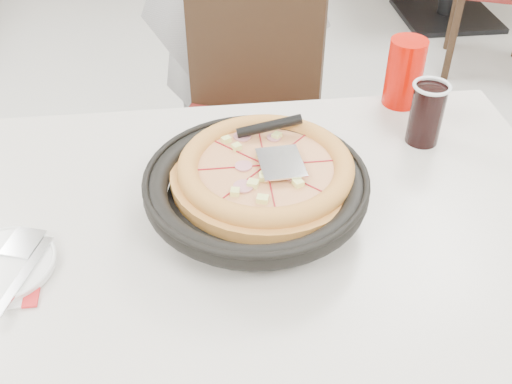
{
  "coord_description": "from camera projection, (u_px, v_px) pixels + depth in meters",
  "views": [
    {
      "loc": [
        0.27,
        -0.82,
        1.49
      ],
      "look_at": [
        0.37,
        0.02,
        0.8
      ],
      "focal_mm": 42.0,
      "sensor_mm": 36.0,
      "label": 1
    }
  ],
  "objects": [
    {
      "name": "cola_glass",
      "position": [
        426.0,
        115.0,
        1.27
      ],
      "size": [
        0.08,
        0.08,
        0.13
      ],
      "primitive_type": "cylinder",
      "rotation": [
        0.0,
        0.0,
        -0.11
      ],
      "color": "black",
      "rests_on": "main_table"
    },
    {
      "name": "pizza",
      "position": [
        266.0,
        174.0,
        1.12
      ],
      "size": [
        0.39,
        0.39,
        0.02
      ],
      "primitive_type": "cylinder",
      "rotation": [
        0.0,
        0.0,
        -0.11
      ],
      "color": "orange",
      "rests_on": "pizza_pan"
    },
    {
      "name": "fork",
      "position": [
        24.0,
        274.0,
        0.98
      ],
      "size": [
        0.07,
        0.17,
        0.0
      ],
      "primitive_type": "cube",
      "rotation": [
        0.0,
        0.0,
        -0.32
      ],
      "color": "silver",
      "rests_on": "side_plate"
    },
    {
      "name": "main_table",
      "position": [
        259.0,
        338.0,
        1.36
      ],
      "size": [
        1.28,
        0.93,
        0.75
      ],
      "primitive_type": null,
      "rotation": [
        0.0,
        0.0,
        -0.11
      ],
      "color": "beige",
      "rests_on": "floor"
    },
    {
      "name": "chair_far",
      "position": [
        237.0,
        141.0,
        1.79
      ],
      "size": [
        0.55,
        0.55,
        0.95
      ],
      "primitive_type": null,
      "rotation": [
        0.0,
        0.0,
        2.75
      ],
      "color": "black",
      "rests_on": "floor"
    },
    {
      "name": "pizza_server",
      "position": [
        281.0,
        162.0,
        1.09
      ],
      "size": [
        0.08,
        0.1,
        0.0
      ],
      "primitive_type": "cube",
      "rotation": [
        0.0,
        0.0,
        0.06
      ],
      "color": "silver",
      "rests_on": "pizza"
    },
    {
      "name": "pizza_pan",
      "position": [
        256.0,
        195.0,
        1.1
      ],
      "size": [
        0.36,
        0.36,
        0.01
      ],
      "primitive_type": "cylinder",
      "rotation": [
        0.0,
        0.0,
        -0.11
      ],
      "color": "black",
      "rests_on": "trivet"
    },
    {
      "name": "red_cup",
      "position": [
        404.0,
        73.0,
        1.38
      ],
      "size": [
        0.09,
        0.09,
        0.16
      ],
      "primitive_type": "cylinder",
      "rotation": [
        0.0,
        0.0,
        -0.11
      ],
      "color": "#C00A00",
      "rests_on": "main_table"
    },
    {
      "name": "trivet",
      "position": [
        254.0,
        185.0,
        1.16
      ],
      "size": [
        0.13,
        0.13,
        0.04
      ],
      "primitive_type": "cylinder",
      "rotation": [
        0.0,
        0.0,
        -0.11
      ],
      "color": "black",
      "rests_on": "main_table"
    },
    {
      "name": "side_plate",
      "position": [
        2.0,
        265.0,
        1.01
      ],
      "size": [
        0.19,
        0.19,
        0.01
      ],
      "primitive_type": "cylinder",
      "rotation": [
        0.0,
        0.0,
        -0.11
      ],
      "color": "white",
      "rests_on": "napkin"
    }
  ]
}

